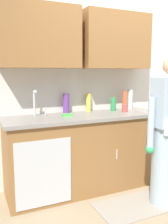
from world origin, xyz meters
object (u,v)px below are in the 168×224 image
object	(u,v)px
bottle_water_short	(125,100)
sink	(41,119)
bottle_cleaner_spray	(113,104)
knife_on_counter	(142,111)
person_at_sink	(168,143)
bottle_soap	(88,102)
cup_by_sink	(125,108)
sponge	(67,115)
bottle_water_tall	(66,103)
bottle_dish_liquid	(130,99)

from	to	relation	value
bottle_water_short	sink	bearing A→B (deg)	-172.18
bottle_cleaner_spray	knife_on_counter	world-z (taller)	bottle_cleaner_spray
person_at_sink	knife_on_counter	bearing A→B (deg)	77.14
bottle_soap	cup_by_sink	world-z (taller)	bottle_soap
bottle_cleaner_spray	sponge	xyz separation A→B (m)	(-0.72, -0.16, -0.07)
bottle_water_tall	cup_by_sink	world-z (taller)	bottle_water_tall
bottle_water_tall	bottle_water_short	distance (m)	0.85
bottle_water_tall	bottle_water_short	bearing A→B (deg)	-2.87
bottle_water_short	sponge	distance (m)	0.95
bottle_cleaner_spray	bottle_water_short	distance (m)	0.21
bottle_soap	sponge	distance (m)	0.48
sink	bottle_dish_liquid	distance (m)	1.36
bottle_soap	bottle_dish_liquid	distance (m)	0.63
bottle_cleaner_spray	sink	bearing A→B (deg)	-172.53
sponge	bottle_cleaner_spray	bearing A→B (deg)	12.47
sink	bottle_water_tall	distance (m)	0.46
bottle_cleaner_spray	cup_by_sink	world-z (taller)	bottle_cleaner_spray
sink	bottle_water_short	xyz separation A→B (m)	(1.23, 0.17, 0.14)
cup_by_sink	knife_on_counter	world-z (taller)	cup_by_sink
bottle_water_short	bottle_dish_liquid	bearing A→B (deg)	9.58
sink	bottle_water_short	world-z (taller)	sink
sink	bottle_water_tall	xyz separation A→B (m)	(0.38, 0.21, 0.14)
bottle_water_short	bottle_dish_liquid	distance (m)	0.10
bottle_water_tall	bottle_soap	xyz separation A→B (m)	(0.32, 0.02, -0.00)
bottle_dish_liquid	cup_by_sink	distance (m)	0.32
bottle_soap	cup_by_sink	bearing A→B (deg)	-32.41
sink	knife_on_counter	size ratio (longest dim) A/B	2.08
bottle_dish_liquid	knife_on_counter	xyz separation A→B (m)	(0.03, -0.24, -0.14)
bottle_cleaner_spray	cup_by_sink	bearing A→B (deg)	-64.43
cup_by_sink	bottle_soap	bearing A→B (deg)	147.59
person_at_sink	bottle_water_tall	distance (m)	1.31
cup_by_sink	sponge	bearing A→B (deg)	179.84
bottle_dish_liquid	sponge	bearing A→B (deg)	-168.39
person_at_sink	sponge	xyz separation A→B (m)	(-0.90, 0.71, 0.26)
person_at_sink	bottle_soap	distance (m)	1.14
bottle_water_tall	sponge	size ratio (longest dim) A/B	2.22
bottle_dish_liquid	knife_on_counter	distance (m)	0.28
bottle_water_tall	bottle_dish_liquid	bearing A→B (deg)	-1.54
bottle_water_tall	bottle_soap	bearing A→B (deg)	2.95
bottle_water_tall	knife_on_counter	bearing A→B (deg)	-15.15
bottle_dish_liquid	bottle_water_short	bearing A→B (deg)	-170.42
knife_on_counter	person_at_sink	bearing A→B (deg)	-5.91
bottle_soap	bottle_dish_liquid	bearing A→B (deg)	-3.83
bottle_water_tall	bottle_soap	distance (m)	0.32
sink	bottle_cleaner_spray	bearing A→B (deg)	7.47
cup_by_sink	knife_on_counter	distance (m)	0.26
bottle_soap	person_at_sink	bearing A→B (deg)	-62.52
sink	sponge	world-z (taller)	sink
person_at_sink	sponge	bearing A→B (deg)	141.68
sink	knife_on_counter	distance (m)	1.36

